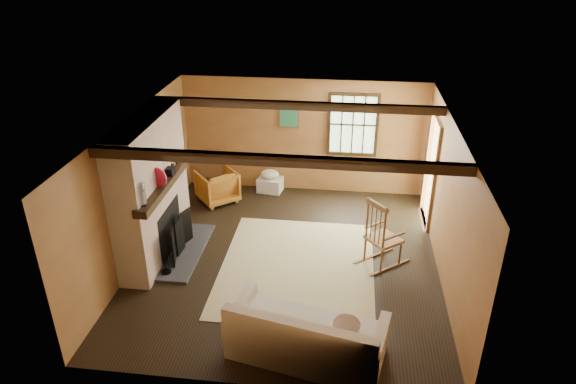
# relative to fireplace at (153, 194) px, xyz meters

# --- Properties ---
(ground) EXTENTS (5.50, 5.50, 0.00)m
(ground) POSITION_rel_fireplace_xyz_m (2.23, 0.00, -1.10)
(ground) COLOR black
(ground) RESTS_ON ground
(room_envelope) EXTENTS (5.02, 5.52, 2.44)m
(room_envelope) POSITION_rel_fireplace_xyz_m (2.45, 0.26, 0.53)
(room_envelope) COLOR #A3683A
(room_envelope) RESTS_ON ground
(fireplace) EXTENTS (1.02, 2.30, 2.40)m
(fireplace) POSITION_rel_fireplace_xyz_m (0.00, 0.00, 0.00)
(fireplace) COLOR #A55F40
(fireplace) RESTS_ON ground
(rug) EXTENTS (2.50, 3.00, 0.01)m
(rug) POSITION_rel_fireplace_xyz_m (2.43, -0.20, -1.10)
(rug) COLOR tan
(rug) RESTS_ON ground
(rocking_chair) EXTENTS (0.95, 0.90, 1.20)m
(rocking_chair) POSITION_rel_fireplace_xyz_m (3.78, 0.08, -0.60)
(rocking_chair) COLOR tan
(rocking_chair) RESTS_ON ground
(sofa) EXTENTS (2.14, 1.29, 0.81)m
(sofa) POSITION_rel_fireplace_xyz_m (2.75, -2.19, -0.82)
(sofa) COLOR silver
(sofa) RESTS_ON ground
(firewood_pile) EXTENTS (0.60, 0.11, 0.22)m
(firewood_pile) POSITION_rel_fireplace_xyz_m (0.23, 2.58, -1.00)
(firewood_pile) COLOR brown
(firewood_pile) RESTS_ON ground
(laundry_basket) EXTENTS (0.55, 0.45, 0.30)m
(laundry_basket) POSITION_rel_fireplace_xyz_m (1.55, 2.55, -0.95)
(laundry_basket) COLOR white
(laundry_basket) RESTS_ON ground
(basket_pillow) EXTENTS (0.45, 0.40, 0.19)m
(basket_pillow) POSITION_rel_fireplace_xyz_m (1.55, 2.55, -0.71)
(basket_pillow) COLOR silver
(basket_pillow) RESTS_ON laundry_basket
(armchair) EXTENTS (1.02, 1.02, 0.67)m
(armchair) POSITION_rel_fireplace_xyz_m (0.54, 1.97, -0.77)
(armchair) COLOR #BF6026
(armchair) RESTS_ON ground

